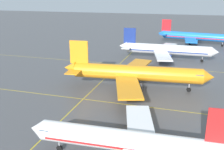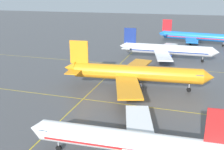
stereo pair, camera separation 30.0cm
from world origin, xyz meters
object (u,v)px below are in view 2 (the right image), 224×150
Objects in this scene: airliner_front_gate at (129,142)px; airliner_far_left_stand at (195,36)px; airliner_third_row at (166,50)px; airliner_second_row at (135,73)px.

airliner_front_gate is 0.88× the size of airliner_far_left_stand.
airliner_third_row reaches higher than airliner_front_gate.
airliner_third_row is at bearing -106.23° from airliner_far_left_stand.
airliner_front_gate is 0.82× the size of airliner_second_row.
airliner_second_row is at bearing -102.49° from airliner_far_left_stand.
airliner_second_row reaches higher than airliner_third_row.
airliner_second_row is 1.07× the size of airliner_far_left_stand.
airliner_far_left_stand is at bearing 77.51° from airliner_second_row.
airliner_third_row is (-1.05, 65.59, 0.51)m from airliner_front_gate.
airliner_third_row is at bearing 90.92° from airliner_front_gate.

